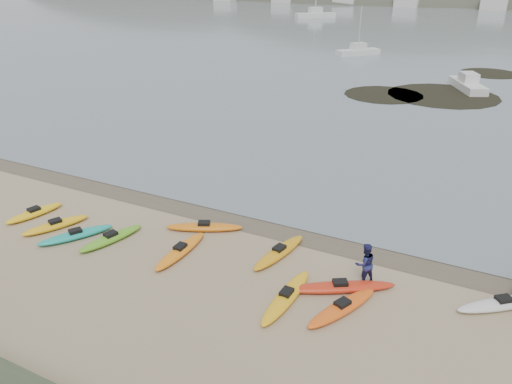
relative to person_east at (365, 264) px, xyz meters
The scene contains 7 objects.
ground 6.91m from the person_east, 155.34° to the left, with size 600.00×600.00×0.00m, color tan.
wet_sand 6.79m from the person_east, 157.66° to the left, with size 60.00×60.00×0.00m, color brown.
kayaks 6.24m from the person_east, 168.52° to the right, with size 23.67×6.65×0.34m.
person_east is the anchor object (origin of this frame).
kelp_mats 36.37m from the person_east, 94.05° to the left, with size 15.53×23.19×0.04m.
moored_boats 88.30m from the person_east, 92.55° to the left, with size 85.80×86.26×1.33m.
far_town 147.87m from the person_east, 90.09° to the left, with size 199.00×5.00×4.00m.
Camera 1 is at (9.95, -19.54, 11.47)m, focal length 35.00 mm.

